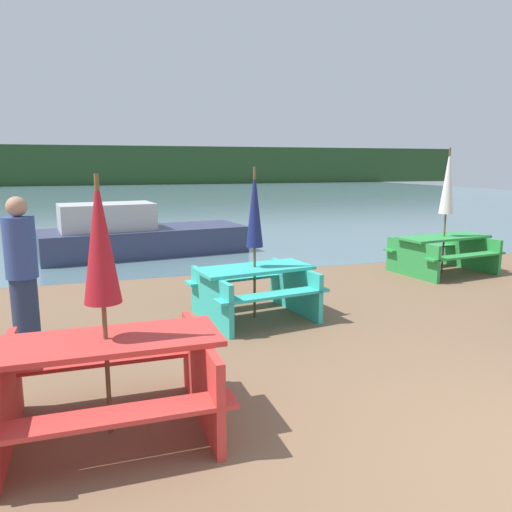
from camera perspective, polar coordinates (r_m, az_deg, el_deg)
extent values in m
cube|color=slate|center=(34.64, -12.81, 6.66)|extent=(60.00, 50.00, 0.00)
cube|color=#284723|center=(54.52, -14.83, 9.98)|extent=(80.00, 1.60, 4.00)
cube|color=red|center=(4.14, -16.79, -9.33)|extent=(1.80, 0.71, 0.04)
cube|color=red|center=(3.78, -16.24, -17.24)|extent=(1.79, 0.29, 0.04)
cube|color=red|center=(4.79, -16.76, -11.21)|extent=(1.79, 0.29, 0.04)
cube|color=red|center=(4.35, -26.84, -14.73)|extent=(0.08, 1.38, 0.75)
cube|color=red|center=(4.37, -6.27, -13.51)|extent=(0.08, 1.38, 0.75)
cube|color=#33B7A8|center=(6.97, -0.16, -1.44)|extent=(1.69, 0.94, 0.04)
cube|color=#33B7A8|center=(6.55, 2.00, -4.48)|extent=(1.62, 0.53, 0.04)
cube|color=#33B7A8|center=(7.51, -2.04, -2.54)|extent=(1.62, 0.53, 0.04)
cube|color=#33B7A8|center=(6.79, -5.17, -4.97)|extent=(0.28, 1.37, 0.69)
cube|color=#33B7A8|center=(7.36, 4.45, -3.74)|extent=(0.28, 1.37, 0.69)
cube|color=green|center=(10.55, 20.69, 2.01)|extent=(1.96, 0.95, 0.04)
cube|color=green|center=(10.23, 22.81, 0.01)|extent=(1.90, 0.54, 0.04)
cube|color=green|center=(10.97, 18.53, 0.95)|extent=(1.90, 0.54, 0.04)
cube|color=green|center=(10.05, 17.40, -0.32)|extent=(0.26, 1.38, 0.69)
cube|color=green|center=(11.20, 23.40, 0.36)|extent=(0.26, 1.38, 0.69)
cylinder|color=brown|center=(4.06, -16.99, -5.81)|extent=(0.04, 0.04, 2.08)
cone|color=#A81923|center=(3.95, -17.41, 1.81)|extent=(0.29, 0.29, 0.99)
cylinder|color=brown|center=(6.90, -0.16, 1.38)|extent=(0.04, 0.04, 2.11)
cone|color=navy|center=(6.84, -0.17, 5.59)|extent=(0.24, 0.24, 1.09)
cylinder|color=brown|center=(10.49, 20.87, 4.77)|extent=(0.04, 0.04, 2.45)
cone|color=white|center=(10.46, 21.08, 8.00)|extent=(0.28, 0.28, 1.27)
cube|color=#333856|center=(12.34, -12.59, 1.69)|extent=(4.95, 2.33, 0.63)
cube|color=#B2B2B2|center=(12.10, -16.67, 4.32)|extent=(2.24, 1.46, 0.62)
cylinder|color=#283351|center=(6.53, -24.83, -5.85)|extent=(0.30, 0.30, 0.84)
cylinder|color=#334784|center=(6.37, -25.37, 0.88)|extent=(0.36, 0.36, 0.71)
sphere|color=tan|center=(6.32, -25.70, 5.11)|extent=(0.23, 0.23, 0.23)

